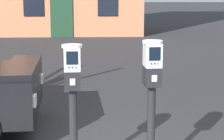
% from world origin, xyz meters
% --- Properties ---
extents(parking_meter_near_kerb, '(0.23, 0.26, 1.33)m').
position_xyz_m(parking_meter_near_kerb, '(-0.09, -0.24, 1.05)').
color(parking_meter_near_kerb, black).
rests_on(parking_meter_near_kerb, sidewalk_slab).
extents(parking_meter_twin_adjacent, '(0.23, 0.26, 1.37)m').
position_xyz_m(parking_meter_twin_adjacent, '(0.76, -0.24, 1.08)').
color(parking_meter_twin_adjacent, black).
rests_on(parking_meter_twin_adjacent, sidewalk_slab).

